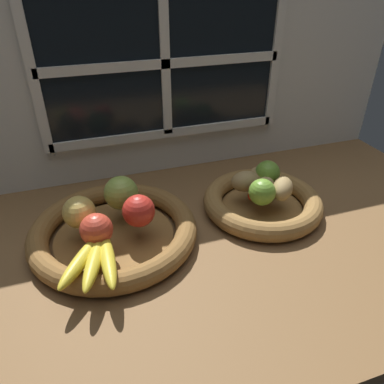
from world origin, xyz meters
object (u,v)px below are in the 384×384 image
(fruit_bowl_right, at_px, (262,202))
(potato_large, at_px, (264,186))
(potato_small, at_px, (282,189))
(lime_far, at_px, (267,173))
(apple_red_right, at_px, (139,211))
(fruit_bowl_left, at_px, (114,231))
(potato_back, at_px, (262,176))
(lime_near, at_px, (262,192))
(banana_bunch_front, at_px, (95,257))
(apple_red_front, at_px, (96,229))
(chili_pepper, at_px, (265,187))
(apple_golden_left, at_px, (79,212))
(apple_green_back, at_px, (121,193))
(potato_oblong, at_px, (245,181))

(fruit_bowl_right, height_order, potato_large, potato_large)
(potato_small, height_order, lime_far, lime_far)
(apple_red_right, distance_m, potato_large, 0.31)
(fruit_bowl_left, xyz_separation_m, potato_back, (0.39, 0.04, 0.05))
(lime_near, bearing_deg, apple_red_right, 177.83)
(fruit_bowl_right, distance_m, banana_bunch_front, 0.43)
(apple_red_right, distance_m, apple_red_front, 0.10)
(fruit_bowl_left, relative_size, apple_red_right, 5.28)
(chili_pepper, bearing_deg, lime_near, -156.99)
(apple_golden_left, distance_m, potato_large, 0.43)
(potato_large, height_order, potato_small, potato_small)
(apple_red_front, relative_size, potato_small, 0.82)
(lime_near, relative_size, chili_pepper, 0.52)
(banana_bunch_front, distance_m, lime_near, 0.40)
(apple_red_right, relative_size, apple_red_front, 1.07)
(fruit_bowl_left, relative_size, apple_golden_left, 5.34)
(fruit_bowl_right, xyz_separation_m, apple_green_back, (-0.34, 0.05, 0.06))
(fruit_bowl_left, xyz_separation_m, banana_bunch_front, (-0.05, -0.12, 0.04))
(apple_golden_left, bearing_deg, apple_red_front, -67.81)
(fruit_bowl_left, distance_m, lime_far, 0.40)
(fruit_bowl_left, distance_m, apple_red_front, 0.09)
(fruit_bowl_left, xyz_separation_m, potato_small, (0.40, -0.03, 0.05))
(fruit_bowl_left, xyz_separation_m, fruit_bowl_right, (0.37, -0.00, 0.00))
(apple_golden_left, distance_m, apple_green_back, 0.10)
(potato_oblong, height_order, potato_back, potato_oblong)
(fruit_bowl_left, relative_size, lime_near, 5.87)
(lime_near, bearing_deg, fruit_bowl_left, 173.51)
(apple_red_front, xyz_separation_m, potato_oblong, (0.37, 0.09, -0.01))
(apple_red_right, height_order, potato_oblong, apple_red_right)
(apple_red_right, relative_size, potato_small, 0.87)
(potato_small, xyz_separation_m, lime_far, (-0.00, 0.07, 0.01))
(banana_bunch_front, height_order, potato_large, potato_large)
(apple_red_right, distance_m, potato_small, 0.34)
(fruit_bowl_right, xyz_separation_m, lime_far, (0.03, 0.04, 0.06))
(apple_green_back, bearing_deg, apple_golden_left, -156.33)
(potato_large, xyz_separation_m, lime_near, (-0.03, -0.04, 0.01))
(fruit_bowl_left, xyz_separation_m, lime_near, (0.34, -0.04, 0.06))
(apple_golden_left, bearing_deg, apple_red_right, -16.62)
(banana_bunch_front, distance_m, potato_small, 0.46)
(chili_pepper, bearing_deg, lime_far, 21.97)
(apple_red_right, bearing_deg, lime_near, -2.17)
(potato_oblong, relative_size, potato_large, 1.02)
(apple_red_right, xyz_separation_m, lime_far, (0.34, 0.07, -0.00))
(potato_oblong, bearing_deg, potato_back, 15.95)
(chili_pepper, bearing_deg, potato_large, -162.57)
(banana_bunch_front, relative_size, lime_far, 2.81)
(apple_green_back, relative_size, potato_small, 0.97)
(apple_golden_left, bearing_deg, chili_pepper, 0.44)
(apple_green_back, bearing_deg, chili_pepper, -6.34)
(apple_golden_left, xyz_separation_m, apple_red_front, (0.03, -0.07, -0.00))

